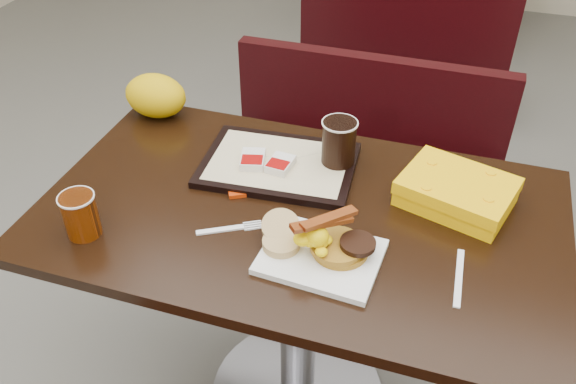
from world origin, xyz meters
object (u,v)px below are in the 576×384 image
(table_near, at_px, (298,316))
(hashbrown_sleeve_left, at_px, (253,159))
(bench_far_s, at_px, (407,41))
(tray, at_px, (279,165))
(platter, at_px, (321,257))
(pancake_stack, at_px, (340,247))
(paper_bag, at_px, (156,96))
(coffee_cup_near, at_px, (81,215))
(hashbrown_sleeve_right, at_px, (280,164))
(bench_near_n, at_px, (355,174))
(knife, at_px, (459,277))
(fork, at_px, (220,230))
(coffee_cup_far, at_px, (339,142))
(clamshell, at_px, (457,192))

(table_near, xyz_separation_m, hashbrown_sleeve_left, (-0.16, 0.12, 0.40))
(bench_far_s, height_order, hashbrown_sleeve_left, hashbrown_sleeve_left)
(tray, bearing_deg, platter, -60.54)
(pancake_stack, xyz_separation_m, paper_bag, (-0.64, 0.41, 0.03))
(coffee_cup_near, xyz_separation_m, hashbrown_sleeve_left, (0.27, 0.34, -0.02))
(coffee_cup_near, bearing_deg, hashbrown_sleeve_right, 45.28)
(bench_far_s, relative_size, coffee_cup_near, 9.74)
(coffee_cup_near, height_order, hashbrown_sleeve_right, coffee_cup_near)
(bench_near_n, bearing_deg, platter, -84.04)
(bench_far_s, relative_size, knife, 6.05)
(bench_near_n, bearing_deg, fork, -100.23)
(fork, xyz_separation_m, hashbrown_sleeve_left, (-0.01, 0.24, 0.03))
(bench_near_n, bearing_deg, coffee_cup_near, -114.95)
(hashbrown_sleeve_right, bearing_deg, paper_bag, 164.58)
(platter, relative_size, coffee_cup_far, 2.14)
(bench_far_s, height_order, knife, knife)
(platter, distance_m, clamshell, 0.37)
(platter, xyz_separation_m, pancake_stack, (0.04, 0.02, 0.02))
(table_near, distance_m, tray, 0.42)
(platter, distance_m, tray, 0.34)
(bench_near_n, distance_m, clamshell, 0.78)
(bench_far_s, height_order, clamshell, clamshell)
(tray, distance_m, hashbrown_sleeve_right, 0.03)
(bench_near_n, height_order, platter, platter)
(platter, bearing_deg, pancake_stack, 34.25)
(hashbrown_sleeve_left, xyz_separation_m, hashbrown_sleeve_right, (0.07, 0.00, -0.00))
(fork, relative_size, coffee_cup_far, 1.29)
(coffee_cup_near, bearing_deg, tray, 47.95)
(table_near, bearing_deg, coffee_cup_far, 78.09)
(hashbrown_sleeve_right, distance_m, paper_bag, 0.45)
(tray, bearing_deg, pancake_stack, -53.65)
(bench_far_s, xyz_separation_m, platter, (0.09, -2.04, 0.40))
(pancake_stack, relative_size, coffee_cup_far, 1.04)
(hashbrown_sleeve_left, xyz_separation_m, paper_bag, (-0.35, 0.17, 0.03))
(platter, relative_size, hashbrown_sleeve_right, 3.25)
(bench_near_n, distance_m, fork, 0.92)
(knife, bearing_deg, fork, -90.38)
(coffee_cup_near, relative_size, knife, 0.62)
(bench_far_s, distance_m, coffee_cup_far, 1.77)
(paper_bag, bearing_deg, table_near, -29.13)
(hashbrown_sleeve_left, height_order, hashbrown_sleeve_right, same)
(fork, bearing_deg, knife, -27.80)
(tray, xyz_separation_m, coffee_cup_far, (0.14, 0.05, 0.07))
(clamshell, bearing_deg, hashbrown_sleeve_left, -161.68)
(table_near, distance_m, paper_bag, 0.73)
(platter, distance_m, fork, 0.24)
(platter, bearing_deg, table_near, 125.46)
(pancake_stack, relative_size, knife, 0.72)
(coffee_cup_near, height_order, fork, coffee_cup_near)
(coffee_cup_far, bearing_deg, knife, -42.38)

